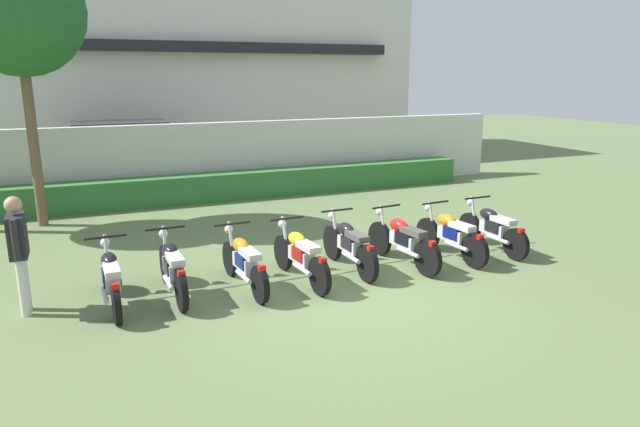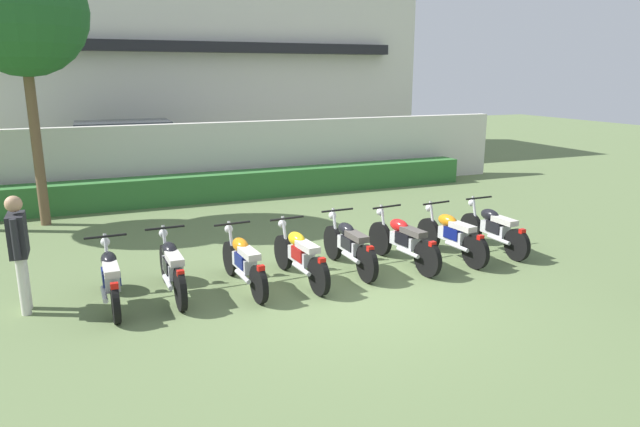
% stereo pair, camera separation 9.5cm
% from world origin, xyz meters
% --- Properties ---
extents(ground, '(60.00, 60.00, 0.00)m').
position_xyz_m(ground, '(0.00, 0.00, 0.00)').
color(ground, '#607547').
extents(building, '(18.33, 6.50, 7.88)m').
position_xyz_m(building, '(0.00, 16.22, 3.94)').
color(building, silver).
rests_on(building, ground).
extents(compound_wall, '(17.42, 0.30, 1.99)m').
position_xyz_m(compound_wall, '(0.00, 7.97, 0.99)').
color(compound_wall, silver).
rests_on(compound_wall, ground).
extents(hedge_row, '(13.93, 0.70, 0.71)m').
position_xyz_m(hedge_row, '(0.00, 7.27, 0.36)').
color(hedge_row, '#337033').
rests_on(hedge_row, ground).
extents(parked_car, '(4.51, 2.10, 1.89)m').
position_xyz_m(parked_car, '(-2.28, 10.60, 0.94)').
color(parked_car, navy).
rests_on(parked_car, ground).
extents(tree_far_side, '(2.65, 2.65, 5.85)m').
position_xyz_m(tree_far_side, '(-4.50, 6.21, 4.49)').
color(tree_far_side, brown).
rests_on(tree_far_side, ground).
extents(motorcycle_in_row_0, '(0.60, 1.83, 0.94)m').
position_xyz_m(motorcycle_in_row_0, '(-3.38, 0.82, 0.44)').
color(motorcycle_in_row_0, black).
rests_on(motorcycle_in_row_0, ground).
extents(motorcycle_in_row_1, '(0.60, 1.85, 0.97)m').
position_xyz_m(motorcycle_in_row_1, '(-2.50, 0.89, 0.45)').
color(motorcycle_in_row_1, black).
rests_on(motorcycle_in_row_1, ground).
extents(motorcycle_in_row_2, '(0.60, 1.91, 0.94)m').
position_xyz_m(motorcycle_in_row_2, '(-1.43, 0.78, 0.44)').
color(motorcycle_in_row_2, black).
rests_on(motorcycle_in_row_2, ground).
extents(motorcycle_in_row_3, '(0.60, 1.93, 0.95)m').
position_xyz_m(motorcycle_in_row_3, '(-0.52, 0.72, 0.45)').
color(motorcycle_in_row_3, black).
rests_on(motorcycle_in_row_3, ground).
extents(motorcycle_in_row_4, '(0.60, 1.89, 0.97)m').
position_xyz_m(motorcycle_in_row_4, '(0.44, 0.91, 0.45)').
color(motorcycle_in_row_4, black).
rests_on(motorcycle_in_row_4, ground).
extents(motorcycle_in_row_5, '(0.60, 1.96, 0.97)m').
position_xyz_m(motorcycle_in_row_5, '(1.42, 0.78, 0.45)').
color(motorcycle_in_row_5, black).
rests_on(motorcycle_in_row_5, ground).
extents(motorcycle_in_row_6, '(0.60, 1.87, 0.96)m').
position_xyz_m(motorcycle_in_row_6, '(2.42, 0.76, 0.45)').
color(motorcycle_in_row_6, black).
rests_on(motorcycle_in_row_6, ground).
extents(motorcycle_in_row_7, '(0.60, 1.86, 0.95)m').
position_xyz_m(motorcycle_in_row_7, '(3.42, 0.84, 0.44)').
color(motorcycle_in_row_7, black).
rests_on(motorcycle_in_row_7, ground).
extents(inspector_person, '(0.22, 0.67, 1.67)m').
position_xyz_m(inspector_person, '(-4.51, 1.08, 0.99)').
color(inspector_person, silver).
rests_on(inspector_person, ground).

